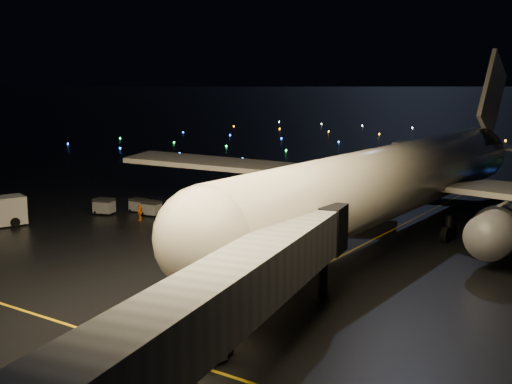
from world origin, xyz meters
TOP-DOWN VIEW (x-y plane):
  - lane_centre at (12.00, 15.00)m, footprint 0.25×80.00m
  - airliner at (13.45, 25.49)m, footprint 67.37×64.19m
  - pushback_tug at (13.96, -9.32)m, footprint 4.44×2.85m
  - belt_loader at (7.41, 2.80)m, footprint 6.44×4.12m
  - crew_c at (-11.97, 13.84)m, footprint 0.70×1.10m
  - safety_cone_0 at (-1.83, 14.40)m, footprint 0.55×0.55m
  - safety_cone_1 at (0.76, 25.86)m, footprint 0.44×0.44m
  - safety_cone_2 at (-5.44, 23.14)m, footprint 0.56×0.56m
  - safety_cone_3 at (-17.59, 30.30)m, footprint 0.52×0.52m
  - taxiway_lights at (0.00, 106.00)m, footprint 164.00×92.00m
  - baggage_cart_0 at (-12.68, 16.36)m, footprint 2.05×1.52m
  - baggage_cart_1 at (-15.31, 17.00)m, footprint 1.88×1.38m
  - baggage_cart_2 at (-17.55, 13.94)m, footprint 2.41×1.97m

SIDE VIEW (x-z plane):
  - lane_centre at x=12.00m, z-range 0.00..0.02m
  - taxiway_lights at x=0.00m, z-range 0.00..0.36m
  - safety_cone_3 at x=-17.59m, z-range 0.00..0.47m
  - safety_cone_0 at x=-1.83m, z-range 0.00..0.47m
  - safety_cone_1 at x=0.76m, z-range 0.00..0.50m
  - safety_cone_2 at x=-5.44m, z-range 0.00..0.50m
  - baggage_cart_1 at x=-15.31m, z-range 0.00..1.53m
  - baggage_cart_0 at x=-12.68m, z-range 0.00..1.64m
  - crew_c at x=-11.97m, z-range 0.00..1.74m
  - baggage_cart_2 at x=-17.55m, z-range 0.00..1.79m
  - pushback_tug at x=13.96m, z-range 0.00..1.96m
  - belt_loader at x=7.41m, z-range 0.00..3.05m
  - airliner at x=13.45m, z-range 0.00..18.57m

